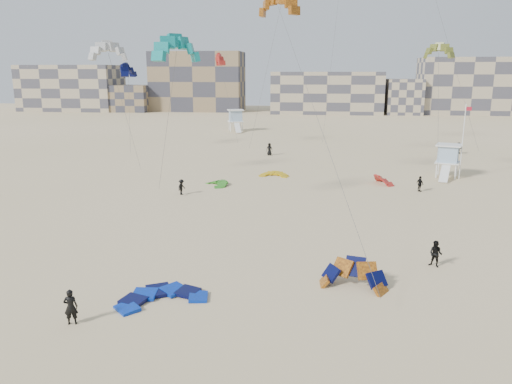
# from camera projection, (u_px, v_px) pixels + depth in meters

# --- Properties ---
(ground) EXTENTS (320.00, 320.00, 0.00)m
(ground) POSITION_uv_depth(u_px,v_px,m) (152.00, 317.00, 25.37)
(ground) COLOR beige
(ground) RESTS_ON ground
(kite_ground_blue) EXTENTS (6.11, 6.20, 0.92)m
(kite_ground_blue) POSITION_uv_depth(u_px,v_px,m) (162.00, 300.00, 27.25)
(kite_ground_blue) COLOR #0028D2
(kite_ground_blue) RESTS_ON ground
(kite_ground_orange) EXTENTS (4.70, 4.65, 3.90)m
(kite_ground_orange) POSITION_uv_depth(u_px,v_px,m) (353.00, 287.00, 28.89)
(kite_ground_orange) COLOR orange
(kite_ground_orange) RESTS_ON ground
(kite_ground_green) EXTENTS (4.40, 4.34, 1.61)m
(kite_ground_green) POSITION_uv_depth(u_px,v_px,m) (217.00, 185.00, 54.73)
(kite_ground_green) COLOR #2D7B20
(kite_ground_green) RESTS_ON ground
(kite_ground_red_far) EXTENTS (3.70, 3.61, 2.85)m
(kite_ground_red_far) POSITION_uv_depth(u_px,v_px,m) (383.00, 184.00, 55.32)
(kite_ground_red_far) COLOR red
(kite_ground_red_far) RESTS_ON ground
(kite_ground_yellow) EXTENTS (3.50, 3.69, 1.40)m
(kite_ground_yellow) POSITION_uv_depth(u_px,v_px,m) (274.00, 176.00, 59.50)
(kite_ground_yellow) COLOR #C99206
(kite_ground_yellow) RESTS_ON ground
(kitesurfer_main) EXTENTS (0.76, 0.60, 1.84)m
(kitesurfer_main) POSITION_uv_depth(u_px,v_px,m) (71.00, 307.00, 24.46)
(kitesurfer_main) COLOR black
(kitesurfer_main) RESTS_ON ground
(kitesurfer_b) EXTENTS (1.06, 1.00, 1.73)m
(kitesurfer_b) POSITION_uv_depth(u_px,v_px,m) (436.00, 254.00, 31.71)
(kitesurfer_b) COLOR black
(kitesurfer_b) RESTS_ON ground
(kitesurfer_c) EXTENTS (0.90, 1.15, 1.57)m
(kitesurfer_c) POSITION_uv_depth(u_px,v_px,m) (182.00, 187.00, 50.33)
(kitesurfer_c) COLOR black
(kitesurfer_c) RESTS_ON ground
(kitesurfer_d) EXTENTS (0.82, 1.03, 1.63)m
(kitesurfer_d) POSITION_uv_depth(u_px,v_px,m) (420.00, 184.00, 51.61)
(kitesurfer_d) COLOR black
(kitesurfer_d) RESTS_ON ground
(kitesurfer_e) EXTENTS (0.92, 0.63, 1.83)m
(kitesurfer_e) POSITION_uv_depth(u_px,v_px,m) (269.00, 149.00, 73.95)
(kitesurfer_e) COLOR black
(kitesurfer_e) RESTS_ON ground
(kitesurfer_f) EXTENTS (1.22, 1.66, 1.74)m
(kitesurfer_f) POSITION_uv_depth(u_px,v_px,m) (458.00, 148.00, 75.27)
(kitesurfer_f) COLOR black
(kitesurfer_f) RESTS_ON ground
(kite_fly_teal_a) EXTENTS (6.47, 7.49, 14.23)m
(kite_fly_teal_a) POSITION_uv_depth(u_px,v_px,m) (177.00, 51.00, 40.72)
(kite_fly_teal_a) COLOR #0B8476
(kite_fly_teal_a) RESTS_ON ground
(kite_fly_orange) EXTENTS (10.37, 30.48, 18.55)m
(kite_fly_orange) POSITION_uv_depth(u_px,v_px,m) (278.00, 7.00, 48.81)
(kite_fly_orange) COLOR orange
(kite_fly_orange) RESTS_ON ground
(kite_fly_grey) EXTENTS (5.27, 5.30, 14.53)m
(kite_fly_grey) POSITION_uv_depth(u_px,v_px,m) (108.00, 53.00, 53.23)
(kite_fly_grey) COLOR silver
(kite_fly_grey) RESTS_ON ground
(kite_fly_olive) EXTENTS (4.17, 6.60, 14.38)m
(kite_fly_olive) POSITION_uv_depth(u_px,v_px,m) (439.00, 52.00, 54.35)
(kite_fly_olive) COLOR olive
(kite_fly_olive) RESTS_ON ground
(kite_fly_navy) EXTENTS (5.07, 10.61, 12.71)m
(kite_fly_navy) POSITION_uv_depth(u_px,v_px,m) (128.00, 71.00, 76.24)
(kite_fly_navy) COLOR #050539
(kite_fly_navy) RESTS_ON ground
(kite_fly_red) EXTENTS (5.26, 4.52, 14.13)m
(kite_fly_red) POSITION_uv_depth(u_px,v_px,m) (220.00, 61.00, 78.24)
(kite_fly_red) COLOR red
(kite_fly_red) RESTS_ON ground
(lifeguard_tower_near) EXTENTS (3.47, 5.71, 3.87)m
(lifeguard_tower_near) POSITION_uv_depth(u_px,v_px,m) (448.00, 161.00, 58.50)
(lifeguard_tower_near) COLOR white
(lifeguard_tower_near) RESTS_ON ground
(lifeguard_tower_far) EXTENTS (3.93, 6.51, 4.43)m
(lifeguard_tower_far) POSITION_uv_depth(u_px,v_px,m) (236.00, 120.00, 103.63)
(lifeguard_tower_far) COLOR white
(lifeguard_tower_far) RESTS_ON ground
(flagpole) EXTENTS (0.70, 0.11, 8.61)m
(flagpole) POSITION_uv_depth(u_px,v_px,m) (463.00, 140.00, 56.86)
(flagpole) COLOR white
(flagpole) RESTS_ON ground
(condo_west_a) EXTENTS (30.00, 15.00, 14.00)m
(condo_west_a) POSITION_uv_depth(u_px,v_px,m) (72.00, 88.00, 157.60)
(condo_west_a) COLOR tan
(condo_west_a) RESTS_ON ground
(condo_west_b) EXTENTS (28.00, 14.00, 18.00)m
(condo_west_b) POSITION_uv_depth(u_px,v_px,m) (198.00, 82.00, 156.09)
(condo_west_b) COLOR #846E50
(condo_west_b) RESTS_ON ground
(condo_mid) EXTENTS (32.00, 16.00, 12.00)m
(condo_mid) POSITION_uv_depth(u_px,v_px,m) (327.00, 92.00, 148.06)
(condo_mid) COLOR tan
(condo_mid) RESTS_ON ground
(condo_east) EXTENTS (26.00, 14.00, 16.00)m
(condo_east) POSITION_uv_depth(u_px,v_px,m) (466.00, 86.00, 144.63)
(condo_east) COLOR tan
(condo_east) RESTS_ON ground
(condo_fill_left) EXTENTS (12.00, 10.00, 8.00)m
(condo_fill_left) POSITION_uv_depth(u_px,v_px,m) (131.00, 98.00, 153.93)
(condo_fill_left) COLOR #846E50
(condo_fill_left) RESTS_ON ground
(condo_fill_right) EXTENTS (10.00, 10.00, 10.00)m
(condo_fill_right) POSITION_uv_depth(u_px,v_px,m) (403.00, 97.00, 143.68)
(condo_fill_right) COLOR tan
(condo_fill_right) RESTS_ON ground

